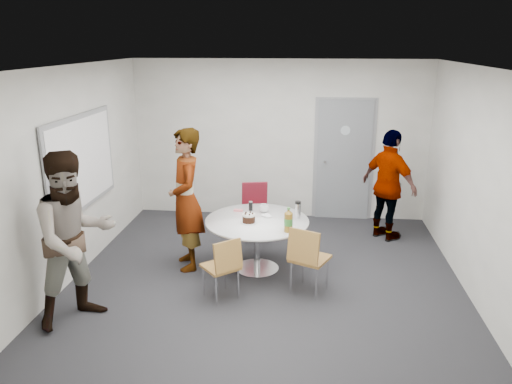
# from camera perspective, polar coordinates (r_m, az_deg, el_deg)

# --- Properties ---
(floor) EXTENTS (5.00, 5.00, 0.00)m
(floor) POSITION_cam_1_polar(r_m,az_deg,el_deg) (6.64, 1.16, -9.81)
(floor) COLOR #242428
(floor) RESTS_ON ground
(ceiling) EXTENTS (5.00, 5.00, 0.00)m
(ceiling) POSITION_cam_1_polar(r_m,az_deg,el_deg) (5.93, 1.31, 14.17)
(ceiling) COLOR silver
(ceiling) RESTS_ON wall_back
(wall_back) EXTENTS (5.00, 0.00, 5.00)m
(wall_back) POSITION_cam_1_polar(r_m,az_deg,el_deg) (8.57, 2.70, 5.94)
(wall_back) COLOR silver
(wall_back) RESTS_ON floor
(wall_left) EXTENTS (0.00, 5.00, 5.00)m
(wall_left) POSITION_cam_1_polar(r_m,az_deg,el_deg) (6.82, -20.19, 2.01)
(wall_left) COLOR silver
(wall_left) RESTS_ON floor
(wall_right) EXTENTS (0.00, 5.00, 5.00)m
(wall_right) POSITION_cam_1_polar(r_m,az_deg,el_deg) (6.44, 23.98, 0.73)
(wall_right) COLOR silver
(wall_right) RESTS_ON floor
(wall_front) EXTENTS (5.00, 0.00, 5.00)m
(wall_front) POSITION_cam_1_polar(r_m,az_deg,el_deg) (3.81, -2.10, -8.54)
(wall_front) COLOR silver
(wall_front) RESTS_ON floor
(door) EXTENTS (1.02, 0.17, 2.12)m
(door) POSITION_cam_1_polar(r_m,az_deg,el_deg) (8.63, 9.98, 3.57)
(door) COLOR gray
(door) RESTS_ON wall_back
(whiteboard) EXTENTS (0.04, 1.90, 1.25)m
(whiteboard) POSITION_cam_1_polar(r_m,az_deg,el_deg) (6.96, -19.27, 3.23)
(whiteboard) COLOR gray
(whiteboard) RESTS_ON wall_left
(table) EXTENTS (1.37, 1.37, 1.03)m
(table) POSITION_cam_1_polar(r_m,az_deg,el_deg) (6.61, 0.35, -3.99)
(table) COLOR white
(table) RESTS_ON floor
(chair_near_left) EXTENTS (0.54, 0.55, 0.79)m
(chair_near_left) POSITION_cam_1_polar(r_m,az_deg,el_deg) (5.93, -3.70, -8.15)
(chair_near_left) COLOR brown
(chair_near_left) RESTS_ON floor
(chair_near_right) EXTENTS (0.56, 0.58, 0.87)m
(chair_near_right) POSITION_cam_1_polar(r_m,az_deg,el_deg) (6.05, 5.86, -7.11)
(chair_near_right) COLOR brown
(chair_near_right) RESTS_ON floor
(chair_far) EXTENTS (0.50, 0.53, 0.88)m
(chair_far) POSITION_cam_1_polar(r_m,az_deg,el_deg) (7.75, -0.08, -1.49)
(chair_far) COLOR maroon
(chair_far) RESTS_ON floor
(person_main) EXTENTS (0.69, 0.82, 1.91)m
(person_main) POSITION_cam_1_polar(r_m,az_deg,el_deg) (6.68, -7.99, -0.90)
(person_main) COLOR #A5C6EA
(person_main) RESTS_ON floor
(person_left) EXTENTS (1.16, 1.18, 1.92)m
(person_left) POSITION_cam_1_polar(r_m,az_deg,el_deg) (5.68, -20.00, -5.05)
(person_left) COLOR white
(person_left) RESTS_ON floor
(person_right) EXTENTS (0.98, 1.04, 1.72)m
(person_right) POSITION_cam_1_polar(r_m,az_deg,el_deg) (7.88, 14.96, 0.71)
(person_right) COLOR black
(person_right) RESTS_ON floor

